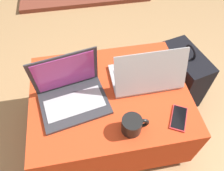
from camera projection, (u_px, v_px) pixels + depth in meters
ground_plane at (110, 126)px, 1.48m from camera, size 14.00×14.00×0.00m
ottoman at (110, 111)px, 1.33m from camera, size 0.85×0.67×0.39m
laptop_near at (71, 93)px, 1.11m from camera, size 0.38×0.31×0.26m
laptop_far at (146, 75)px, 1.18m from camera, size 0.38×0.24×0.24m
cell_phone at (179, 118)px, 1.07m from camera, size 0.13×0.16×0.01m
backpack at (182, 76)px, 1.51m from camera, size 0.29×0.38×0.46m
coffee_mug at (133, 125)px, 1.01m from camera, size 0.13×0.10×0.09m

